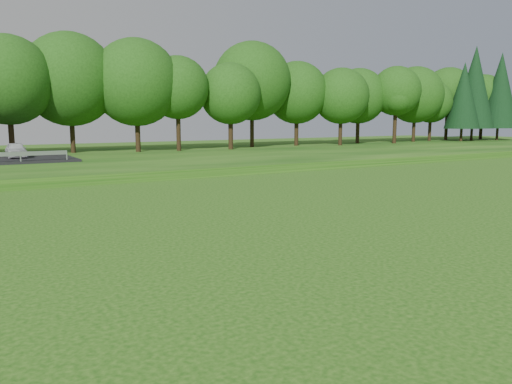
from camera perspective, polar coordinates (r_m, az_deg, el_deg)
berm at (r=48.83m, az=-6.74°, el=4.20°), size 130.00×30.00×0.60m
walking_path at (r=36.63m, az=2.42°, el=2.43°), size 130.00×1.60×0.04m
treeline at (r=52.54m, az=-8.75°, el=12.97°), size 104.00×7.00×15.00m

